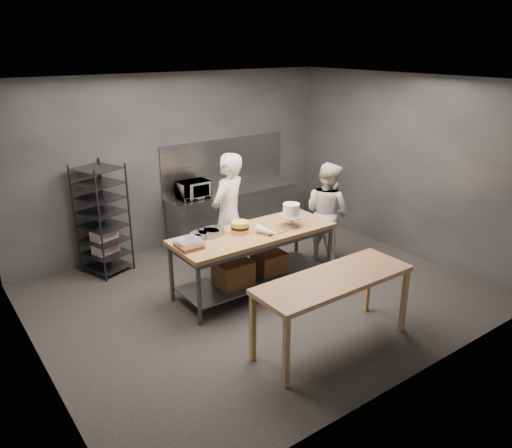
{
  "coord_description": "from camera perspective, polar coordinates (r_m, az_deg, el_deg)",
  "views": [
    {
      "loc": [
        -3.84,
        -5.2,
        3.47
      ],
      "look_at": [
        0.02,
        0.14,
        1.05
      ],
      "focal_mm": 35.0,
      "sensor_mm": 36.0,
      "label": 1
    }
  ],
  "objects": [
    {
      "name": "back_counter",
      "position": [
        9.33,
        -2.47,
        1.27
      ],
      "size": [
        2.6,
        0.6,
        0.9
      ],
      "color": "slate",
      "rests_on": "ground"
    },
    {
      "name": "microwave",
      "position": [
        8.74,
        -7.17,
        3.92
      ],
      "size": [
        0.54,
        0.37,
        0.3
      ],
      "primitive_type": "imported",
      "color": "black",
      "rests_on": "back_counter"
    },
    {
      "name": "speed_rack",
      "position": [
        8.1,
        -17.13,
        0.41
      ],
      "size": [
        0.78,
        0.81,
        1.75
      ],
      "color": "black",
      "rests_on": "ground"
    },
    {
      "name": "pastry_clamshells",
      "position": [
        6.6,
        -7.69,
        -2.24
      ],
      "size": [
        0.32,
        0.34,
        0.11
      ],
      "color": "#92531D",
      "rests_on": "work_table"
    },
    {
      "name": "back_wall",
      "position": [
        8.83,
        -9.2,
        7.01
      ],
      "size": [
        6.0,
        0.04,
        3.0
      ],
      "primitive_type": "cube",
      "color": "#4C4F54",
      "rests_on": "ground"
    },
    {
      "name": "splashback_panel",
      "position": [
        9.32,
        -3.58,
        6.98
      ],
      "size": [
        2.6,
        0.02,
        0.9
      ],
      "primitive_type": "cube",
      "color": "slate",
      "rests_on": "back_counter"
    },
    {
      "name": "ground",
      "position": [
        7.34,
        0.5,
        -8.06
      ],
      "size": [
        6.0,
        6.0,
        0.0
      ],
      "primitive_type": "plane",
      "color": "black",
      "rests_on": "ground"
    },
    {
      "name": "piping_bag",
      "position": [
        6.95,
        1.34,
        -0.85
      ],
      "size": [
        0.2,
        0.4,
        0.12
      ],
      "primitive_type": "cone",
      "rotation": [
        1.57,
        0.0,
        0.23
      ],
      "color": "white",
      "rests_on": "work_table"
    },
    {
      "name": "near_counter",
      "position": [
        5.92,
        8.89,
        -6.78
      ],
      "size": [
        2.0,
        0.7,
        0.9
      ],
      "color": "brown",
      "rests_on": "ground"
    },
    {
      "name": "chef_right",
      "position": [
        8.26,
        8.13,
        1.33
      ],
      "size": [
        0.72,
        0.88,
        1.67
      ],
      "primitive_type": "imported",
      "rotation": [
        0.0,
        0.0,
        1.68
      ],
      "color": "silver",
      "rests_on": "ground"
    },
    {
      "name": "layer_cake",
      "position": [
        7.05,
        -1.83,
        -0.36
      ],
      "size": [
        0.26,
        0.26,
        0.16
      ],
      "color": "#E6CD49",
      "rests_on": "work_table"
    },
    {
      "name": "cake_pans",
      "position": [
        6.93,
        -5.8,
        -1.19
      ],
      "size": [
        0.66,
        0.39,
        0.07
      ],
      "color": "gray",
      "rests_on": "work_table"
    },
    {
      "name": "chef_behind",
      "position": [
        7.66,
        -3.19,
        1.05
      ],
      "size": [
        0.83,
        0.71,
        1.93
      ],
      "primitive_type": "imported",
      "rotation": [
        0.0,
        0.0,
        3.56
      ],
      "color": "white",
      "rests_on": "ground"
    },
    {
      "name": "frosted_cake_stand",
      "position": [
        7.27,
        4.05,
        1.39
      ],
      "size": [
        0.34,
        0.34,
        0.34
      ],
      "color": "#B2A78F",
      "rests_on": "work_table"
    },
    {
      "name": "offset_spatula",
      "position": [
        7.01,
        2.29,
        -1.13
      ],
      "size": [
        0.36,
        0.02,
        0.02
      ],
      "color": "slate",
      "rests_on": "work_table"
    },
    {
      "name": "work_table",
      "position": [
        7.21,
        -0.47,
        -3.52
      ],
      "size": [
        2.4,
        0.9,
        0.92
      ],
      "color": "olive",
      "rests_on": "ground"
    }
  ]
}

